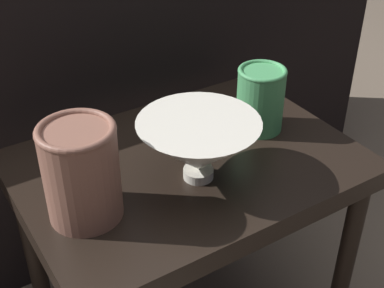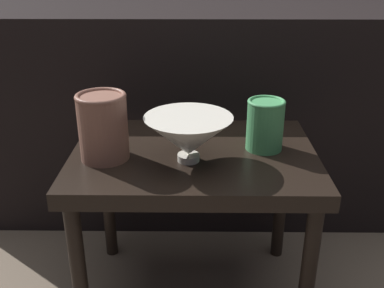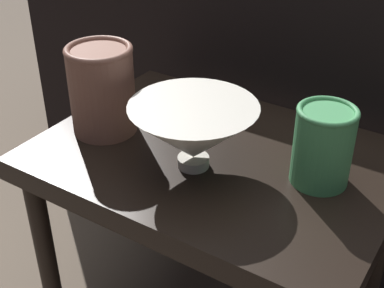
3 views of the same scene
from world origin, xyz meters
name	(u,v)px [view 3 (image 3 of 3)]	position (x,y,z in m)	size (l,w,h in m)	color
table	(216,181)	(0.00, 0.00, 0.38)	(0.59, 0.43, 0.44)	black
couch_backdrop	(326,82)	(0.00, 0.54, 0.36)	(1.52, 0.50, 0.71)	black
bowl	(193,133)	(-0.01, -0.05, 0.50)	(0.20, 0.20, 0.11)	silver
vase_textured_left	(102,88)	(-0.21, -0.04, 0.52)	(0.12, 0.12, 0.16)	brown
vase_colorful_right	(323,145)	(0.17, 0.02, 0.50)	(0.09, 0.09, 0.13)	#47995B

